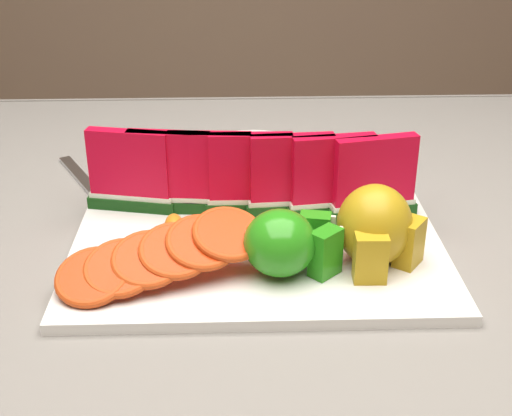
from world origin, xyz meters
name	(u,v)px	position (x,y,z in m)	size (l,w,h in m)	color
table	(194,312)	(0.00, 0.00, 0.65)	(1.40, 0.90, 0.75)	#4B2C19
tablecloth	(192,267)	(0.00, 0.00, 0.72)	(1.53, 1.03, 0.20)	slate
platter	(257,245)	(0.07, -0.03, 0.76)	(0.40, 0.30, 0.01)	silver
apple_cluster	(287,243)	(0.10, -0.10, 0.80)	(0.11, 0.09, 0.07)	#3D8F1D
pear_cluster	(376,228)	(0.19, -0.08, 0.81)	(0.10, 0.10, 0.09)	olive
side_plate	(252,155)	(0.08, 0.23, 0.76)	(0.22, 0.22, 0.01)	silver
fork	(84,177)	(-0.15, 0.17, 0.76)	(0.09, 0.19, 0.00)	silver
watermelon_row	(251,176)	(0.07, 0.03, 0.82)	(0.39, 0.07, 0.10)	#0F3815
orange_fan_front	(162,255)	(-0.02, -0.11, 0.80)	(0.22, 0.13, 0.06)	#D0570B
orange_fan_back	(229,180)	(0.04, 0.09, 0.79)	(0.23, 0.09, 0.04)	#D0570B
tangerine_segments	(226,230)	(0.04, -0.03, 0.78)	(0.14, 0.07, 0.03)	#DA5C18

